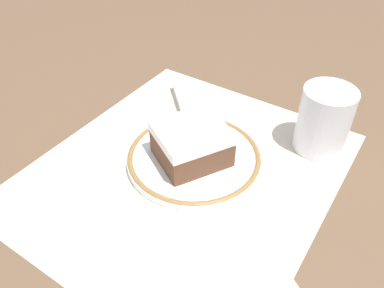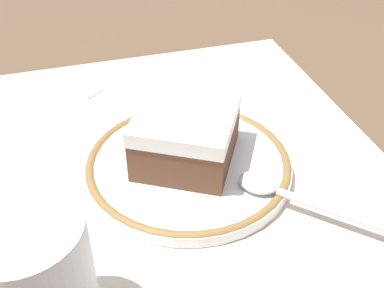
{
  "view_description": "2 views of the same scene",
  "coord_description": "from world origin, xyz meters",
  "px_view_note": "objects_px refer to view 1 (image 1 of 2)",
  "views": [
    {
      "loc": [
        0.33,
        0.23,
        0.39
      ],
      "look_at": [
        -0.02,
        -0.0,
        0.03
      ],
      "focal_mm": 36.5,
      "sensor_mm": 36.0,
      "label": 1
    },
    {
      "loc": [
        -0.37,
        0.1,
        0.31
      ],
      "look_at": [
        -0.02,
        -0.0,
        0.03
      ],
      "focal_mm": 45.9,
      "sensor_mm": 36.0,
      "label": 2
    }
  ],
  "objects_px": {
    "cup": "(323,123)",
    "napkin": "(226,258)",
    "cake_slice": "(192,144)",
    "spoon": "(184,114)",
    "plate": "(192,156)",
    "sugar_packet": "(167,283)"
  },
  "relations": [
    {
      "from": "spoon",
      "to": "napkin",
      "type": "height_order",
      "value": "spoon"
    },
    {
      "from": "plate",
      "to": "sugar_packet",
      "type": "height_order",
      "value": "plate"
    },
    {
      "from": "napkin",
      "to": "sugar_packet",
      "type": "height_order",
      "value": "sugar_packet"
    },
    {
      "from": "spoon",
      "to": "napkin",
      "type": "relative_size",
      "value": 0.86
    },
    {
      "from": "plate",
      "to": "cup",
      "type": "relative_size",
      "value": 1.97
    },
    {
      "from": "cup",
      "to": "napkin",
      "type": "height_order",
      "value": "cup"
    },
    {
      "from": "cup",
      "to": "cake_slice",
      "type": "bearing_deg",
      "value": -44.95
    },
    {
      "from": "spoon",
      "to": "sugar_packet",
      "type": "bearing_deg",
      "value": 30.78
    },
    {
      "from": "cake_slice",
      "to": "plate",
      "type": "bearing_deg",
      "value": -148.05
    },
    {
      "from": "spoon",
      "to": "cup",
      "type": "height_order",
      "value": "cup"
    },
    {
      "from": "plate",
      "to": "sugar_packet",
      "type": "bearing_deg",
      "value": 25.8
    },
    {
      "from": "plate",
      "to": "cup",
      "type": "bearing_deg",
      "value": 132.87
    },
    {
      "from": "cake_slice",
      "to": "cup",
      "type": "bearing_deg",
      "value": 135.05
    },
    {
      "from": "spoon",
      "to": "sugar_packet",
      "type": "distance_m",
      "value": 0.3
    },
    {
      "from": "plate",
      "to": "sugar_packet",
      "type": "xyz_separation_m",
      "value": [
        0.18,
        0.09,
        -0.0
      ]
    },
    {
      "from": "sugar_packet",
      "to": "plate",
      "type": "bearing_deg",
      "value": -154.2
    },
    {
      "from": "spoon",
      "to": "plate",
      "type": "bearing_deg",
      "value": 41.44
    },
    {
      "from": "cup",
      "to": "sugar_packet",
      "type": "bearing_deg",
      "value": -9.97
    },
    {
      "from": "napkin",
      "to": "cake_slice",
      "type": "bearing_deg",
      "value": -132.61
    },
    {
      "from": "cake_slice",
      "to": "cup",
      "type": "relative_size",
      "value": 1.26
    },
    {
      "from": "cake_slice",
      "to": "sugar_packet",
      "type": "xyz_separation_m",
      "value": [
        0.18,
        0.08,
        -0.04
      ]
    },
    {
      "from": "cup",
      "to": "napkin",
      "type": "bearing_deg",
      "value": -3.97
    }
  ]
}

